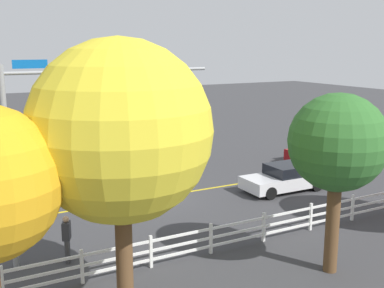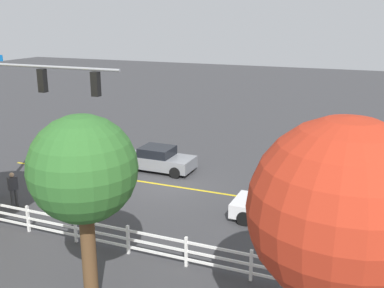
# 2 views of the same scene
# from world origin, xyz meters

# --- Properties ---
(ground_plane) EXTENTS (120.00, 120.00, 0.00)m
(ground_plane) POSITION_xyz_m (0.00, 0.00, 0.00)
(ground_plane) COLOR #38383A
(lane_center_stripe) EXTENTS (28.00, 0.16, 0.01)m
(lane_center_stripe) POSITION_xyz_m (-4.00, 0.00, 0.00)
(lane_center_stripe) COLOR gold
(lane_center_stripe) RESTS_ON ground_plane
(signal_assembly) EXTENTS (7.47, 0.38, 6.98)m
(signal_assembly) POSITION_xyz_m (4.59, 4.73, 4.92)
(signal_assembly) COLOR gray
(signal_assembly) RESTS_ON ground_plane
(car_0) EXTENTS (4.39, 2.04, 1.37)m
(car_0) POSITION_xyz_m (-6.73, 2.13, 0.66)
(car_0) COLOR silver
(car_0) RESTS_ON ground_plane
(car_1) EXTENTS (3.93, 1.92, 1.39)m
(car_1) POSITION_xyz_m (1.32, -2.02, 0.67)
(car_1) COLOR slate
(car_1) RESTS_ON ground_plane
(pedestrian) EXTENTS (0.39, 0.47, 1.69)m
(pedestrian) POSITION_xyz_m (5.30, 5.21, 0.93)
(pedestrian) COLOR #3F3F42
(pedestrian) RESTS_ON ground_plane
(white_rail_fence) EXTENTS (26.10, 0.10, 1.15)m
(white_rail_fence) POSITION_xyz_m (-3.00, 6.97, 0.60)
(white_rail_fence) COLOR white
(white_rail_fence) RESTS_ON ground_plane
(tree_1) EXTENTS (4.30, 4.30, 6.60)m
(tree_1) POSITION_xyz_m (-9.41, 10.31, 4.43)
(tree_1) COLOR brown
(tree_1) RESTS_ON ground_plane
(tree_2) EXTENTS (3.17, 3.17, 5.99)m
(tree_2) POSITION_xyz_m (-2.29, 10.03, 4.35)
(tree_2) COLOR brown
(tree_2) RESTS_ON ground_plane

